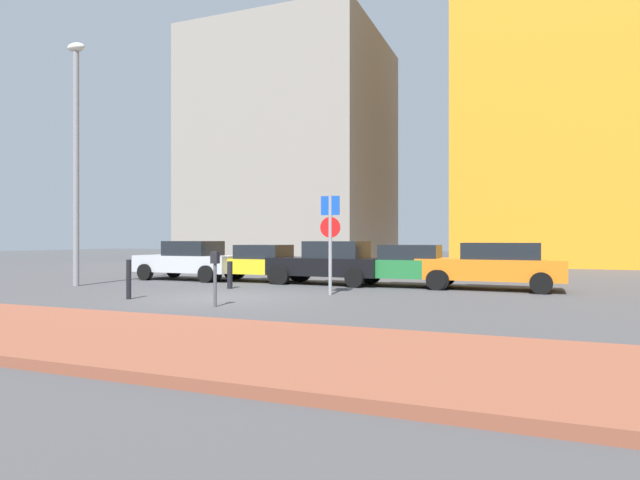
{
  "coord_description": "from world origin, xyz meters",
  "views": [
    {
      "loc": [
        7.7,
        -12.2,
        1.59
      ],
      "look_at": [
        1.32,
        3.8,
        1.58
      ],
      "focal_mm": 29.13,
      "sensor_mm": 36.0,
      "label": 1
    }
  ],
  "objects_px": {
    "parked_car_orange": "(493,265)",
    "parked_car_black": "(329,262)",
    "parking_meter": "(215,271)",
    "traffic_bollard_near": "(129,279)",
    "parked_car_silver": "(190,260)",
    "traffic_bollard_mid": "(230,275)",
    "parked_car_green": "(403,265)",
    "street_lamp": "(76,146)",
    "parked_car_yellow": "(258,263)",
    "parking_sign_post": "(330,232)"
  },
  "relations": [
    {
      "from": "parked_car_yellow",
      "to": "parked_car_black",
      "type": "relative_size",
      "value": 0.94
    },
    {
      "from": "traffic_bollard_near",
      "to": "parked_car_orange",
      "type": "bearing_deg",
      "value": 35.58
    },
    {
      "from": "parking_meter",
      "to": "traffic_bollard_near",
      "type": "bearing_deg",
      "value": 170.79
    },
    {
      "from": "parked_car_green",
      "to": "parked_car_orange",
      "type": "distance_m",
      "value": 2.89
    },
    {
      "from": "parked_car_yellow",
      "to": "parking_meter",
      "type": "relative_size",
      "value": 3.02
    },
    {
      "from": "parked_car_yellow",
      "to": "parked_car_green",
      "type": "xyz_separation_m",
      "value": [
        5.61,
        -0.05,
        0.02
      ]
    },
    {
      "from": "parked_car_black",
      "to": "street_lamp",
      "type": "bearing_deg",
      "value": -154.19
    },
    {
      "from": "parking_sign_post",
      "to": "street_lamp",
      "type": "relative_size",
      "value": 0.34
    },
    {
      "from": "parked_car_green",
      "to": "parked_car_orange",
      "type": "relative_size",
      "value": 0.91
    },
    {
      "from": "parked_car_yellow",
      "to": "street_lamp",
      "type": "xyz_separation_m",
      "value": [
        -4.89,
        -3.99,
        4.1
      ]
    },
    {
      "from": "parked_car_black",
      "to": "parking_meter",
      "type": "xyz_separation_m",
      "value": [
        -0.34,
        -6.76,
        0.06
      ]
    },
    {
      "from": "parked_car_silver",
      "to": "traffic_bollard_mid",
      "type": "xyz_separation_m",
      "value": [
        3.42,
        -2.6,
        -0.34
      ]
    },
    {
      "from": "parked_car_orange",
      "to": "parked_car_silver",
      "type": "bearing_deg",
      "value": -179.1
    },
    {
      "from": "parked_car_orange",
      "to": "parked_car_yellow",
      "type": "bearing_deg",
      "value": 179.31
    },
    {
      "from": "parked_car_yellow",
      "to": "parking_sign_post",
      "type": "bearing_deg",
      "value": -39.14
    },
    {
      "from": "parked_car_yellow",
      "to": "parked_car_green",
      "type": "height_order",
      "value": "parked_car_green"
    },
    {
      "from": "traffic_bollard_mid",
      "to": "traffic_bollard_near",
      "type": "bearing_deg",
      "value": -104.56
    },
    {
      "from": "parked_car_orange",
      "to": "parking_sign_post",
      "type": "distance_m",
      "value": 5.51
    },
    {
      "from": "parked_car_black",
      "to": "parked_car_orange",
      "type": "relative_size",
      "value": 0.93
    },
    {
      "from": "traffic_bollard_near",
      "to": "parked_car_yellow",
      "type": "bearing_deg",
      "value": 86.57
    },
    {
      "from": "traffic_bollard_mid",
      "to": "parked_car_black",
      "type": "bearing_deg",
      "value": 47.93
    },
    {
      "from": "parking_meter",
      "to": "traffic_bollard_near",
      "type": "xyz_separation_m",
      "value": [
        -3.02,
        0.49,
        -0.32
      ]
    },
    {
      "from": "parked_car_yellow",
      "to": "street_lamp",
      "type": "distance_m",
      "value": 7.53
    },
    {
      "from": "parked_car_silver",
      "to": "parked_car_green",
      "type": "bearing_deg",
      "value": 1.59
    },
    {
      "from": "parked_car_orange",
      "to": "street_lamp",
      "type": "xyz_separation_m",
      "value": [
        -13.39,
        -3.89,
        4.03
      ]
    },
    {
      "from": "parking_sign_post",
      "to": "parked_car_black",
      "type": "bearing_deg",
      "value": 111.1
    },
    {
      "from": "parked_car_green",
      "to": "street_lamp",
      "type": "distance_m",
      "value": 11.93
    },
    {
      "from": "parked_car_green",
      "to": "parking_meter",
      "type": "bearing_deg",
      "value": -113.27
    },
    {
      "from": "parked_car_yellow",
      "to": "traffic_bollard_mid",
      "type": "relative_size",
      "value": 4.45
    },
    {
      "from": "parking_meter",
      "to": "parking_sign_post",
      "type": "bearing_deg",
      "value": 65.38
    },
    {
      "from": "parked_car_black",
      "to": "parked_car_orange",
      "type": "height_order",
      "value": "parked_car_black"
    },
    {
      "from": "parked_car_orange",
      "to": "parking_sign_post",
      "type": "height_order",
      "value": "parking_sign_post"
    },
    {
      "from": "parked_car_orange",
      "to": "parking_meter",
      "type": "xyz_separation_m",
      "value": [
        -5.86,
        -6.84,
        0.07
      ]
    },
    {
      "from": "street_lamp",
      "to": "traffic_bollard_near",
      "type": "distance_m",
      "value": 6.69
    },
    {
      "from": "parked_car_orange",
      "to": "parking_meter",
      "type": "bearing_deg",
      "value": -130.55
    },
    {
      "from": "parked_car_black",
      "to": "traffic_bollard_mid",
      "type": "bearing_deg",
      "value": -132.07
    },
    {
      "from": "parking_sign_post",
      "to": "street_lamp",
      "type": "height_order",
      "value": "street_lamp"
    },
    {
      "from": "parked_car_yellow",
      "to": "parked_car_black",
      "type": "distance_m",
      "value": 2.98
    },
    {
      "from": "parked_car_orange",
      "to": "parking_sign_post",
      "type": "xyz_separation_m",
      "value": [
        -4.25,
        -3.35,
        1.03
      ]
    },
    {
      "from": "parked_car_yellow",
      "to": "parked_car_silver",
      "type": "bearing_deg",
      "value": -174.42
    },
    {
      "from": "parked_car_orange",
      "to": "parked_car_black",
      "type": "bearing_deg",
      "value": -179.17
    },
    {
      "from": "parked_car_green",
      "to": "parking_sign_post",
      "type": "xyz_separation_m",
      "value": [
        -1.37,
        -3.4,
        1.07
      ]
    },
    {
      "from": "street_lamp",
      "to": "traffic_bollard_near",
      "type": "xyz_separation_m",
      "value": [
        4.51,
        -2.47,
        -4.29
      ]
    },
    {
      "from": "parked_car_green",
      "to": "traffic_bollard_near",
      "type": "xyz_separation_m",
      "value": [
        -5.99,
        -6.41,
        -0.21
      ]
    },
    {
      "from": "parked_car_yellow",
      "to": "parked_car_orange",
      "type": "distance_m",
      "value": 8.49
    },
    {
      "from": "parked_car_silver",
      "to": "parked_car_green",
      "type": "relative_size",
      "value": 1.04
    },
    {
      "from": "parked_car_black",
      "to": "parked_car_green",
      "type": "distance_m",
      "value": 2.63
    },
    {
      "from": "parked_car_black",
      "to": "parked_car_green",
      "type": "xyz_separation_m",
      "value": [
        2.63,
        0.14,
        -0.05
      ]
    },
    {
      "from": "parking_meter",
      "to": "traffic_bollard_mid",
      "type": "xyz_separation_m",
      "value": [
        -2.1,
        4.06,
        -0.41
      ]
    },
    {
      "from": "parked_car_black",
      "to": "parking_meter",
      "type": "bearing_deg",
      "value": -92.88
    }
  ]
}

